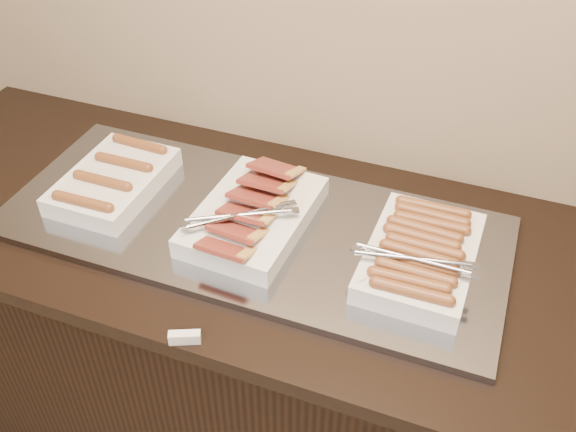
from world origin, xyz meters
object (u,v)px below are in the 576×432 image
(dish_left, at_px, (114,180))
(warming_tray, at_px, (251,226))
(dish_center, at_px, (253,214))
(counter, at_px, (259,348))
(dish_right, at_px, (420,255))

(dish_left, bearing_deg, warming_tray, 0.49)
(dish_center, bearing_deg, dish_left, -177.67)
(dish_left, xyz_separation_m, dish_center, (0.38, -0.00, 0.00))
(warming_tray, bearing_deg, counter, 0.00)
(warming_tray, bearing_deg, dish_left, 180.00)
(dish_left, height_order, dish_right, dish_right)
(counter, distance_m, dish_center, 0.50)
(dish_right, bearing_deg, dish_left, -179.14)
(warming_tray, distance_m, dish_left, 0.38)
(counter, xyz_separation_m, warming_tray, (-0.01, 0.00, 0.46))
(dish_left, relative_size, dish_center, 0.82)
(counter, bearing_deg, dish_center, -61.58)
(dish_left, relative_size, dish_right, 0.93)
(dish_left, bearing_deg, counter, 0.49)
(counter, relative_size, dish_left, 6.43)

